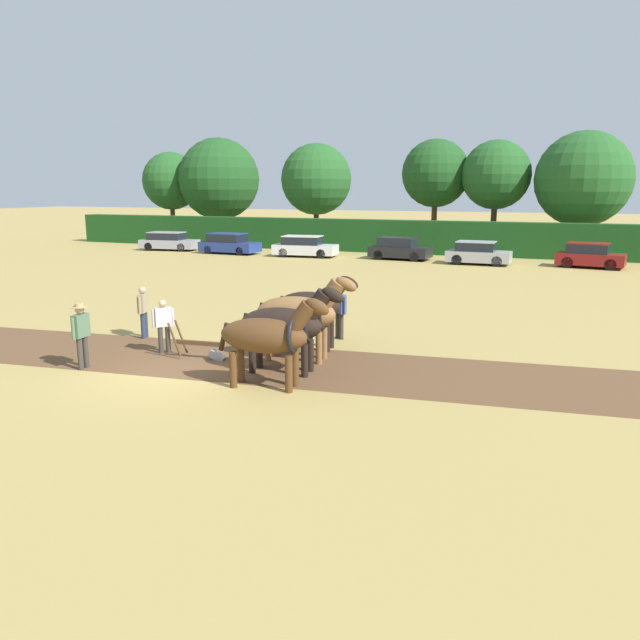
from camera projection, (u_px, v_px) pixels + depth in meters
The scene contains 24 objects.
ground_plane at pixel (177, 371), 16.31m from camera, with size 240.00×240.00×0.00m, color #A88E4C.
plowed_furrow_strip at pixel (133, 353), 18.07m from camera, with size 31.67×3.82×0.01m, color brown.
hedgerow at pixel (432, 237), 45.36m from camera, with size 62.47×1.37×2.42m, color #194719.
tree_far_left at pixel (171, 181), 58.40m from camera, with size 5.33×5.33×8.06m.
tree_left at pixel (219, 179), 56.82m from camera, with size 7.34×7.34×9.22m.
tree_center_left at pixel (316, 179), 52.15m from camera, with size 5.90×5.90×8.41m.
tree_center at pixel (436, 174), 48.96m from camera, with size 5.29×5.29×8.52m.
tree_center_right at pixel (496, 175), 46.80m from camera, with size 5.15×5.15×8.29m.
tree_right at pixel (583, 179), 44.12m from camera, with size 6.72×6.72×8.72m.
draft_horse_lead_left at pixel (268, 336), 14.74m from camera, with size 2.84×1.12×2.31m.
draft_horse_lead_right at pixel (285, 324), 15.95m from camera, with size 2.90×1.18×2.37m.
draft_horse_trail_left at pixel (300, 313), 17.14m from camera, with size 2.98×1.24×2.45m.
draft_horse_trail_right at pixel (313, 306), 18.36m from camera, with size 2.59×1.09×2.30m.
plow at pixel (203, 348), 17.44m from camera, with size 1.65×0.51×1.13m.
farmer_at_plow at pixel (163, 323), 17.96m from camera, with size 0.48×0.48×1.57m.
farmer_beside_team at pixel (340, 308), 19.65m from camera, with size 0.56×0.45×1.72m.
farmer_onlooker_left at pixel (81, 330), 16.35m from camera, with size 0.44×0.68×1.77m.
farmer_onlooker_right at pixel (143, 308), 19.80m from camera, with size 0.32×0.64×1.65m.
parked_car_far_left at pixel (169, 241), 48.26m from camera, with size 4.61×2.30×1.41m.
parked_car_left at pixel (229, 244), 45.79m from camera, with size 4.50×2.07×1.49m.
parked_car_center_left at pixel (304, 247), 43.70m from camera, with size 4.58×2.30×1.47m.
parked_car_center at pixel (399, 249), 41.95m from camera, with size 4.16×2.10×1.49m.
parked_car_center_right at pixel (478, 253), 39.23m from camera, with size 3.95×1.90×1.45m.
parked_car_right at pixel (590, 256), 37.53m from camera, with size 4.07×2.34×1.50m.
Camera 1 is at (9.27, -13.19, 4.68)m, focal length 35.00 mm.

